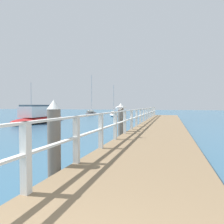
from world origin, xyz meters
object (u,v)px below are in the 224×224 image
Objects in this scene: boat_0 at (39,117)px; boat_1 at (32,113)px; seagull_foreground at (119,108)px; dock_piling_far at (121,122)px; boat_6 at (114,114)px; dock_piling_near at (54,144)px; boat_3 at (91,113)px.

boat_1 is (-10.71, 12.21, -0.23)m from boat_0.
seagull_foreground is 14.54m from boat_0.
boat_6 is (-6.47, 20.88, -0.63)m from dock_piling_far.
dock_piling_near is 1.00× the size of dock_piling_far.
dock_piling_far is 0.33× the size of boat_1.
boat_6 reaches higher than dock_piling_near.
seagull_foreground is 30.24m from boat_3.
dock_piling_far is 4.00× the size of seagull_foreground.
boat_0 is (-10.64, 13.44, -0.35)m from dock_piling_near.
boat_6 is (4.18, 13.31, -0.28)m from boat_0.
boat_3 is (-12.37, 31.42, -0.61)m from dock_piling_near.
boat_1 is (-21.36, 19.78, -0.58)m from dock_piling_far.
boat_1 is at bearing -155.52° from boat_3.
dock_piling_far is 21.86m from boat_6.
dock_piling_near is 33.77m from boat_3.
boat_3 reaches higher than seagull_foreground.
boat_3 reaches higher than boat_1.
seagull_foreground is (0.39, -1.84, 0.73)m from dock_piling_far.
seagull_foreground is (0.39, 4.03, 0.73)m from dock_piling_near.
dock_piling_far is 0.25× the size of boat_3.
boat_6 reaches higher than seagull_foreground.
boat_0 is 18.06m from boat_3.
boat_1 is at bearing -139.18° from seagull_foreground.
seagull_foreground is 0.06× the size of boat_3.
boat_6 is at bearing -167.54° from seagull_foreground.
seagull_foreground is 0.08× the size of boat_1.
seagull_foreground is 23.77m from boat_6.
boat_6 reaches higher than boat_0.
dock_piling_far is at bearing 141.64° from boat_0.
dock_piling_near is 0.25× the size of boat_3.
boat_3 is at bearing -87.46° from boat_0.
boat_1 is at bearing 129.77° from dock_piling_near.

